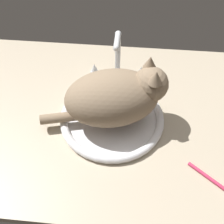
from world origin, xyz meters
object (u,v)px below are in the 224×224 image
(faucet, at_px, (117,61))
(toothbrush, at_px, (215,182))
(cat, at_px, (118,96))
(sink_basin, at_px, (112,118))

(faucet, distance_m, toothbrush, 0.51)
(faucet, bearing_deg, cat, -84.67)
(sink_basin, relative_size, toothbrush, 2.59)
(cat, distance_m, toothbrush, 0.37)
(cat, xyz_separation_m, toothbrush, (0.29, -0.20, -0.11))
(toothbrush, bearing_deg, faucet, 127.12)
(sink_basin, height_order, faucet, faucet)
(sink_basin, bearing_deg, faucet, 90.00)
(sink_basin, xyz_separation_m, faucet, (0.00, 0.21, 0.07))
(faucet, bearing_deg, toothbrush, -52.88)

